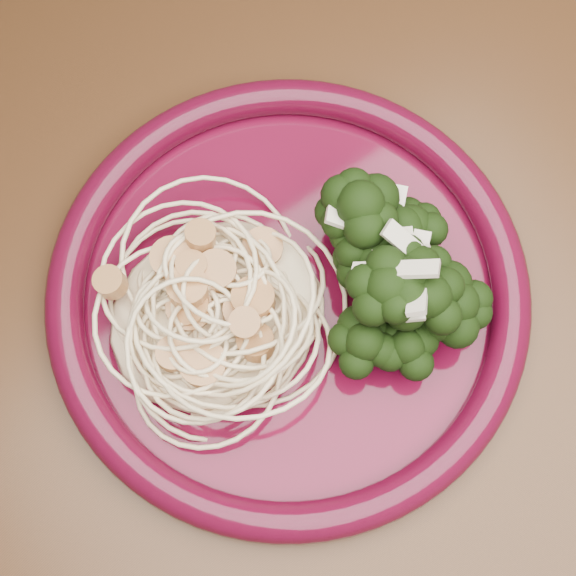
% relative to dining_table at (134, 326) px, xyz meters
% --- Properties ---
extents(dining_table, '(1.20, 0.80, 0.75)m').
position_rel_dining_table_xyz_m(dining_table, '(0.00, 0.00, 0.00)').
color(dining_table, '#472814').
rests_on(dining_table, ground).
extents(dinner_plate, '(0.41, 0.41, 0.03)m').
position_rel_dining_table_xyz_m(dinner_plate, '(0.10, -0.08, 0.11)').
color(dinner_plate, '#4B071C').
rests_on(dinner_plate, dining_table).
extents(spaghetti_pile, '(0.18, 0.17, 0.03)m').
position_rel_dining_table_xyz_m(spaghetti_pile, '(0.05, -0.06, 0.12)').
color(spaghetti_pile, beige).
rests_on(spaghetti_pile, dinner_plate).
extents(scallop_cluster, '(0.18, 0.18, 0.05)m').
position_rel_dining_table_xyz_m(scallop_cluster, '(0.05, -0.06, 0.16)').
color(scallop_cluster, tan).
rests_on(scallop_cluster, spaghetti_pile).
extents(broccoli_pile, '(0.16, 0.20, 0.06)m').
position_rel_dining_table_xyz_m(broccoli_pile, '(0.15, -0.10, 0.14)').
color(broccoli_pile, black).
rests_on(broccoli_pile, dinner_plate).
extents(onion_garnish, '(0.11, 0.13, 0.06)m').
position_rel_dining_table_xyz_m(onion_garnish, '(0.15, -0.10, 0.17)').
color(onion_garnish, beige).
rests_on(onion_garnish, broccoli_pile).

